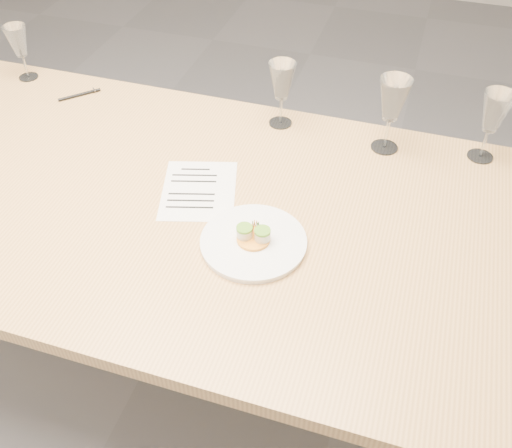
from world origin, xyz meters
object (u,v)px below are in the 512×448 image
(wine_glass_2, at_px, (393,101))
(recipe_sheet, at_px, (199,190))
(dining_table, at_px, (127,205))
(wine_glass_3, at_px, (494,114))
(wine_glass_0, at_px, (18,42))
(wine_glass_1, at_px, (282,82))
(ballpoint_pen, at_px, (80,95))
(dinner_plate, at_px, (254,241))

(wine_glass_2, bearing_deg, recipe_sheet, -142.39)
(dining_table, xyz_separation_m, wine_glass_3, (0.91, 0.42, 0.21))
(wine_glass_0, distance_m, wine_glass_1, 0.90)
(dining_table, height_order, wine_glass_1, wine_glass_1)
(recipe_sheet, xyz_separation_m, wine_glass_1, (0.12, 0.37, 0.14))
(dining_table, xyz_separation_m, wine_glass_1, (0.32, 0.42, 0.21))
(wine_glass_0, height_order, wine_glass_1, wine_glass_1)
(wine_glass_1, height_order, wine_glass_3, wine_glass_3)
(wine_glass_2, bearing_deg, ballpoint_pen, -179.14)
(dinner_plate, height_order, ballpoint_pen, dinner_plate)
(wine_glass_1, relative_size, wine_glass_3, 0.98)
(ballpoint_pen, relative_size, wine_glass_2, 0.49)
(dining_table, xyz_separation_m, recipe_sheet, (0.20, 0.05, 0.07))
(dinner_plate, relative_size, wine_glass_2, 1.16)
(recipe_sheet, height_order, wine_glass_0, wine_glass_0)
(wine_glass_0, distance_m, wine_glass_2, 1.22)
(dinner_plate, xyz_separation_m, wine_glass_1, (-0.08, 0.52, 0.13))
(wine_glass_1, bearing_deg, ballpoint_pen, -176.16)
(dinner_plate, height_order, wine_glass_3, wine_glass_3)
(ballpoint_pen, xyz_separation_m, wine_glass_1, (0.67, 0.04, 0.14))
(recipe_sheet, bearing_deg, dinner_plate, -52.68)
(ballpoint_pen, distance_m, wine_glass_1, 0.68)
(wine_glass_0, height_order, wine_glass_2, wine_glass_2)
(wine_glass_2, bearing_deg, dinner_plate, -116.26)
(dinner_plate, relative_size, ballpoint_pen, 2.38)
(recipe_sheet, bearing_deg, wine_glass_2, 21.34)
(dinner_plate, bearing_deg, dining_table, 165.71)
(ballpoint_pen, height_order, wine_glass_2, wine_glass_2)
(dining_table, bearing_deg, wine_glass_2, 31.01)
(dinner_plate, xyz_separation_m, wine_glass_3, (0.51, 0.53, 0.13))
(wine_glass_2, bearing_deg, wine_glass_1, 174.67)
(recipe_sheet, height_order, wine_glass_1, wine_glass_1)
(wine_glass_1, distance_m, wine_glass_3, 0.59)
(dining_table, bearing_deg, wine_glass_3, 25.02)
(dining_table, xyz_separation_m, wine_glass_2, (0.64, 0.39, 0.22))
(ballpoint_pen, bearing_deg, wine_glass_1, -42.56)
(dinner_plate, relative_size, wine_glass_1, 1.28)
(recipe_sheet, bearing_deg, wine_glass_1, 55.68)
(dinner_plate, distance_m, wine_glass_1, 0.54)
(dining_table, height_order, wine_glass_0, wine_glass_0)
(wine_glass_2, height_order, wine_glass_3, wine_glass_2)
(dining_table, height_order, wine_glass_3, wine_glass_3)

